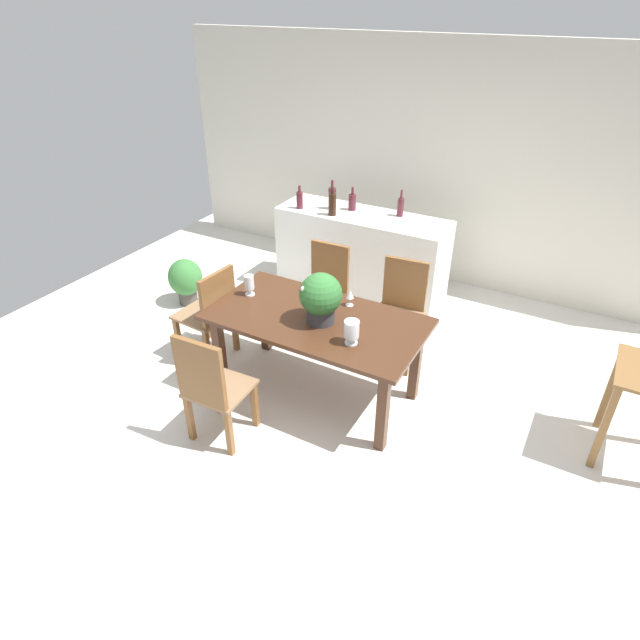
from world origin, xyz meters
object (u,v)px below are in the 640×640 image
at_px(chair_far_right, 400,306).
at_px(wine_bottle_tall, 352,202).
at_px(flower_centerpiece, 321,297).
at_px(crystal_vase_center_near, 352,330).
at_px(dining_table, 316,329).
at_px(potted_plant_floor, 186,279).
at_px(chair_head_end, 211,310).
at_px(crystal_vase_left, 249,284).
at_px(wine_bottle_clear, 300,200).
at_px(wine_glass, 350,295).
at_px(wine_bottle_green, 332,204).
at_px(wine_bottle_dark, 332,198).
at_px(wine_bottle_amber, 400,207).
at_px(chair_far_left, 325,287).
at_px(kitchen_counter, 361,255).
at_px(chair_near_left, 211,386).

xyz_separation_m(chair_far_right, wine_bottle_tall, (-0.98, 0.96, 0.52)).
distance_m(flower_centerpiece, crystal_vase_center_near, 0.39).
height_order(dining_table, potted_plant_floor, dining_table).
relative_size(chair_head_end, crystal_vase_left, 5.01).
height_order(crystal_vase_center_near, wine_bottle_clear, wine_bottle_clear).
xyz_separation_m(flower_centerpiece, wine_glass, (0.09, 0.33, -0.12)).
distance_m(wine_glass, wine_bottle_green, 1.57).
height_order(wine_bottle_green, wine_bottle_dark, wine_bottle_dark).
bearing_deg(chair_head_end, wine_glass, 108.04).
bearing_deg(wine_glass, flower_centerpiece, -104.69).
bearing_deg(dining_table, crystal_vase_left, 176.22).
xyz_separation_m(crystal_vase_center_near, wine_bottle_dark, (-1.21, 1.96, 0.19)).
relative_size(chair_far_right, wine_bottle_green, 3.11).
xyz_separation_m(wine_bottle_amber, wine_bottle_clear, (-1.03, -0.31, -0.01)).
distance_m(chair_far_left, wine_bottle_clear, 1.16).
bearing_deg(chair_far_right, wine_bottle_green, 141.37).
relative_size(dining_table, crystal_vase_center_near, 9.03).
distance_m(kitchen_counter, wine_bottle_amber, 0.69).
relative_size(wine_glass, wine_bottle_clear, 0.58).
bearing_deg(flower_centerpiece, crystal_vase_left, 173.94).
relative_size(flower_centerpiece, wine_bottle_dark, 1.31).
xyz_separation_m(dining_table, chair_far_right, (0.38, 0.88, -0.14)).
distance_m(dining_table, kitchen_counter, 1.83).
bearing_deg(crystal_vase_center_near, wine_bottle_dark, 121.62).
relative_size(crystal_vase_center_near, wine_bottle_green, 0.64).
bearing_deg(chair_near_left, chair_far_right, -116.17).
bearing_deg(wine_bottle_clear, flower_centerpiece, -54.42).
bearing_deg(chair_far_left, chair_near_left, -92.07).
xyz_separation_m(crystal_vase_left, wine_bottle_green, (-0.04, 1.56, 0.20)).
distance_m(chair_far_left, wine_bottle_green, 0.97).
distance_m(chair_near_left, wine_bottle_dark, 2.73).
height_order(kitchen_counter, wine_bottle_dark, wine_bottle_dark).
bearing_deg(crystal_vase_center_near, flower_centerpiece, 155.22).
distance_m(chair_far_right, wine_bottle_green, 1.42).
bearing_deg(crystal_vase_left, crystal_vase_center_near, -12.39).
bearing_deg(kitchen_counter, wine_bottle_green, -147.96).
relative_size(flower_centerpiece, crystal_vase_center_near, 2.14).
relative_size(chair_head_end, crystal_vase_center_near, 4.76).
bearing_deg(crystal_vase_center_near, chair_far_right, 91.29).
bearing_deg(chair_far_left, wine_bottle_dark, 112.34).
xyz_separation_m(chair_head_end, kitchen_counter, (0.65, 1.78, -0.03)).
distance_m(kitchen_counter, wine_bottle_green, 0.67).
relative_size(dining_table, wine_bottle_clear, 6.89).
bearing_deg(crystal_vase_left, chair_head_end, -172.89).
bearing_deg(crystal_vase_left, flower_centerpiece, -6.06).
bearing_deg(chair_far_left, potted_plant_floor, -174.23).
height_order(crystal_vase_left, kitchen_counter, kitchen_counter).
distance_m(flower_centerpiece, wine_bottle_clear, 2.02).
height_order(crystal_vase_left, wine_bottle_dark, wine_bottle_dark).
relative_size(dining_table, wine_bottle_green, 5.76).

